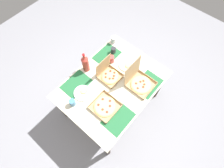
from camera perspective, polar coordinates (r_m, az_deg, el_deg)
name	(u,v)px	position (r m, az deg, el deg)	size (l,w,h in m)	color
ground_plane	(112,105)	(2.94, 0.00, -6.73)	(6.00, 6.00, 0.00)	gray
dining_table	(112,88)	(2.35, 0.00, -1.28)	(1.32, 1.00, 0.76)	#3F3328
placemat_near_left	(118,119)	(2.08, 2.03, -11.22)	(0.36, 0.26, 0.00)	#236638
placemat_near_right	(148,84)	(2.29, 11.58, -0.01)	(0.36, 0.26, 0.00)	#236638
placemat_far_left	(76,84)	(2.29, -11.58, 0.03)	(0.36, 0.26, 0.00)	#236638
placemat_far_right	(107,55)	(2.48, -1.69, 9.38)	(0.36, 0.26, 0.00)	#236638
pizza_box_edge_far	(139,81)	(2.23, 8.86, 0.84)	(0.30, 0.33, 0.34)	tan
pizza_box_center	(109,74)	(2.26, -1.04, 3.22)	(0.26, 0.26, 0.29)	tan
pizza_box_corner_left	(105,106)	(2.11, -2.27, -7.28)	(0.30, 0.30, 0.04)	tan
plate_near_right	(83,93)	(2.21, -9.56, -2.84)	(0.22, 0.22, 0.03)	white
plate_far_left	(127,64)	(2.39, 5.06, 6.38)	(0.24, 0.24, 0.03)	white
soda_bottle	(85,63)	(2.27, -8.65, 6.65)	(0.09, 0.09, 0.32)	#B2382D
cup_red	(72,102)	(2.14, -12.77, -5.90)	(0.07, 0.07, 0.09)	teal
cup_dark	(113,40)	(2.59, 0.46, 14.24)	(0.08, 0.08, 0.10)	silver
cup_clear_right	(113,50)	(2.48, 0.46, 10.96)	(0.07, 0.07, 0.09)	#333338
cup_clear_left	(112,59)	(2.38, -0.16, 8.12)	(0.07, 0.07, 0.11)	#BF4742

